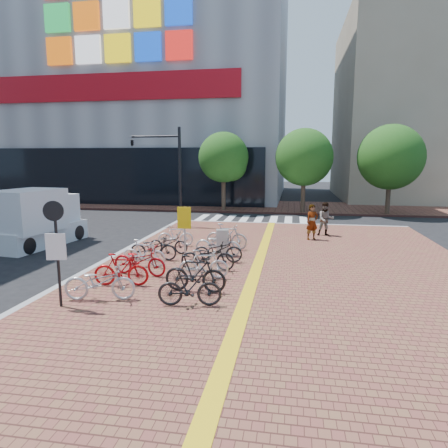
% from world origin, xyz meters
% --- Properties ---
extents(ground, '(120.00, 120.00, 0.00)m').
position_xyz_m(ground, '(0.00, 0.00, 0.00)').
color(ground, black).
rests_on(ground, ground).
extents(sidewalk, '(14.00, 34.00, 0.15)m').
position_xyz_m(sidewalk, '(3.00, -5.00, 0.07)').
color(sidewalk, brown).
rests_on(sidewalk, ground).
extents(tactile_strip, '(0.40, 34.00, 0.01)m').
position_xyz_m(tactile_strip, '(2.00, -5.00, 0.16)').
color(tactile_strip, gold).
rests_on(tactile_strip, sidewalk).
extents(kerb_north, '(14.00, 0.25, 0.15)m').
position_xyz_m(kerb_north, '(3.00, 12.00, 0.08)').
color(kerb_north, gray).
rests_on(kerb_north, ground).
extents(far_sidewalk, '(70.00, 8.00, 0.15)m').
position_xyz_m(far_sidewalk, '(0.00, 21.00, 0.07)').
color(far_sidewalk, brown).
rests_on(far_sidewalk, ground).
extents(department_store, '(36.00, 24.27, 28.00)m').
position_xyz_m(department_store, '(-15.99, 31.95, 13.98)').
color(department_store, gray).
rests_on(department_store, ground).
extents(building_beige, '(20.00, 18.00, 18.00)m').
position_xyz_m(building_beige, '(18.00, 32.00, 9.00)').
color(building_beige, gray).
rests_on(building_beige, ground).
extents(crosswalk, '(7.50, 4.00, 0.01)m').
position_xyz_m(crosswalk, '(0.50, 14.00, 0.01)').
color(crosswalk, silver).
rests_on(crosswalk, ground).
extents(street_trees, '(16.20, 4.60, 6.35)m').
position_xyz_m(street_trees, '(5.04, 17.45, 4.10)').
color(street_trees, '#38281E').
rests_on(street_trees, far_sidewalk).
extents(bike_0, '(2.10, 1.07, 1.05)m').
position_xyz_m(bike_0, '(-2.07, -2.59, 0.68)').
color(bike_0, '#BABBC0').
rests_on(bike_0, sidewalk).
extents(bike_1, '(1.78, 0.73, 1.04)m').
position_xyz_m(bike_1, '(-2.02, -1.28, 0.67)').
color(bike_1, '#A40B0E').
rests_on(bike_1, sidewalk).
extents(bike_2, '(2.04, 0.96, 1.03)m').
position_xyz_m(bike_2, '(-1.88, -0.07, 0.67)').
color(bike_2, '#9F0B12').
rests_on(bike_2, sidewalk).
extents(bike_3, '(1.73, 0.58, 1.03)m').
position_xyz_m(bike_3, '(-2.13, 0.95, 0.66)').
color(bike_3, silver).
rests_on(bike_3, sidewalk).
extents(bike_4, '(1.90, 0.76, 0.98)m').
position_xyz_m(bike_4, '(-2.13, 1.99, 0.64)').
color(bike_4, black).
rests_on(bike_4, sidewalk).
extents(bike_5, '(1.69, 0.62, 0.88)m').
position_xyz_m(bike_5, '(-1.89, 3.18, 0.59)').
color(bike_5, black).
rests_on(bike_5, sidewalk).
extents(bike_6, '(1.67, 0.77, 0.97)m').
position_xyz_m(bike_6, '(-1.99, 4.57, 0.63)').
color(bike_6, white).
rests_on(bike_6, sidewalk).
extents(bike_7, '(1.79, 0.76, 1.04)m').
position_xyz_m(bike_7, '(0.55, -2.61, 0.67)').
color(bike_7, black).
rests_on(bike_7, sidewalk).
extents(bike_8, '(1.90, 0.60, 1.13)m').
position_xyz_m(bike_8, '(0.42, -1.45, 0.72)').
color(bike_8, black).
rests_on(bike_8, sidewalk).
extents(bike_9, '(1.71, 0.78, 0.99)m').
position_xyz_m(bike_9, '(0.37, -0.14, 0.65)').
color(bike_9, silver).
rests_on(bike_9, sidewalk).
extents(bike_10, '(1.97, 0.78, 1.01)m').
position_xyz_m(bike_10, '(0.29, 0.92, 0.66)').
color(bike_10, black).
rests_on(bike_10, sidewalk).
extents(bike_11, '(1.98, 0.99, 0.99)m').
position_xyz_m(bike_11, '(0.45, 2.02, 0.65)').
color(bike_11, black).
rests_on(bike_11, sidewalk).
extents(bike_12, '(1.96, 0.84, 1.00)m').
position_xyz_m(bike_12, '(0.25, 3.10, 0.65)').
color(bike_12, silver).
rests_on(bike_12, sidewalk).
extents(bike_13, '(1.94, 0.80, 1.13)m').
position_xyz_m(bike_13, '(0.41, 4.37, 0.72)').
color(bike_13, '#A7A6AB').
rests_on(bike_13, sidewalk).
extents(pedestrian_a, '(0.76, 0.66, 1.75)m').
position_xyz_m(pedestrian_a, '(4.21, 7.13, 1.03)').
color(pedestrian_a, gray).
rests_on(pedestrian_a, sidewalk).
extents(pedestrian_b, '(0.91, 0.75, 1.73)m').
position_xyz_m(pedestrian_b, '(4.95, 8.30, 1.02)').
color(pedestrian_b, '#4B515F').
rests_on(pedestrian_b, sidewalk).
extents(utility_box, '(0.56, 0.46, 1.09)m').
position_xyz_m(utility_box, '(0.43, 3.18, 0.69)').
color(utility_box, '#B5B6BA').
rests_on(utility_box, sidewalk).
extents(yellow_sign, '(0.55, 0.16, 2.04)m').
position_xyz_m(yellow_sign, '(-1.06, 2.77, 1.56)').
color(yellow_sign, '#B7B7BC').
rests_on(yellow_sign, sidewalk).
extents(notice_sign, '(0.53, 0.18, 2.89)m').
position_xyz_m(notice_sign, '(-2.90, -3.26, 1.97)').
color(notice_sign, black).
rests_on(notice_sign, sidewalk).
extents(traffic_light_pole, '(3.08, 1.19, 5.74)m').
position_xyz_m(traffic_light_pole, '(-4.58, 9.89, 4.11)').
color(traffic_light_pole, black).
rests_on(traffic_light_pole, sidewalk).
extents(box_truck, '(2.65, 4.94, 2.72)m').
position_xyz_m(box_truck, '(-8.70, 4.24, 1.28)').
color(box_truck, silver).
rests_on(box_truck, ground).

